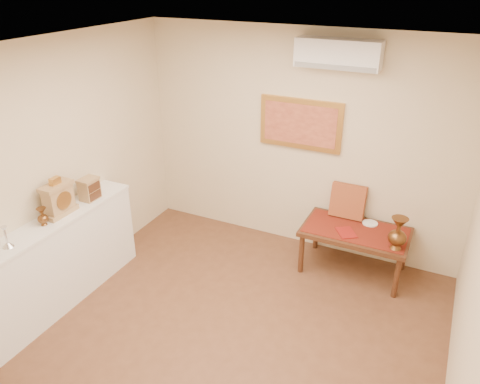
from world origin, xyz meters
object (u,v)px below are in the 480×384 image
Objects in this scene: mantel_clock at (59,199)px; low_table at (355,235)px; display_ledge at (59,261)px; wooden_chest at (89,189)px; brass_urn_tall at (398,230)px.

mantel_clock is 0.34× the size of low_table.
display_ledge is 0.68m from mantel_clock.
brass_urn_tall is at bearing 19.98° from wooden_chest.
display_ledge is at bearing -93.13° from wooden_chest.
brass_urn_tall is 3.52m from mantel_clock.
wooden_chest is (-3.11, -1.13, 0.32)m from brass_urn_tall.
mantel_clock reaches higher than low_table.
mantel_clock reaches higher than wooden_chest.
mantel_clock is 3.26m from low_table.
mantel_clock is (-0.00, 0.15, 0.66)m from display_ledge.
low_table is (2.68, 1.73, -0.67)m from mantel_clock.
display_ledge is 0.82m from wooden_chest.
display_ledge is at bearing -144.90° from low_table.
mantel_clock reaches higher than brass_urn_tall.
low_table is at bearing 26.76° from wooden_chest.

